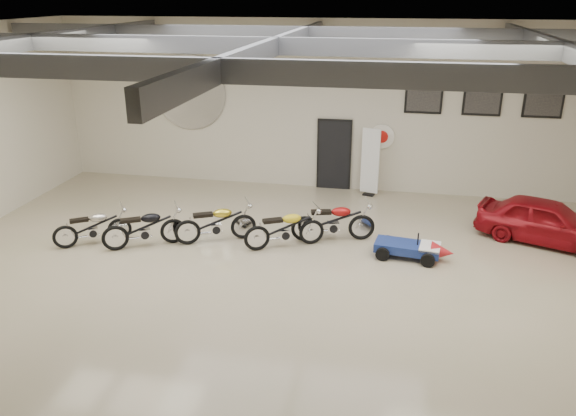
% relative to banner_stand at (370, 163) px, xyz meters
% --- Properties ---
extents(floor, '(16.00, 12.00, 0.01)m').
position_rel_banner_stand_xyz_m(floor, '(-1.62, -5.50, -0.99)').
color(floor, tan).
rests_on(floor, ground).
extents(ceiling, '(16.00, 12.00, 0.01)m').
position_rel_banner_stand_xyz_m(ceiling, '(-1.62, -5.50, 4.01)').
color(ceiling, slate).
rests_on(ceiling, back_wall).
extents(back_wall, '(16.00, 0.02, 5.00)m').
position_rel_banner_stand_xyz_m(back_wall, '(-1.62, 0.50, 1.51)').
color(back_wall, beige).
rests_on(back_wall, floor).
extents(ceiling_beams, '(15.80, 11.80, 0.32)m').
position_rel_banner_stand_xyz_m(ceiling_beams, '(-1.62, -5.50, 3.76)').
color(ceiling_beams, '#5A5B61').
rests_on(ceiling_beams, ceiling).
extents(door, '(0.92, 0.08, 2.10)m').
position_rel_banner_stand_xyz_m(door, '(-1.12, 0.45, 0.06)').
color(door, black).
rests_on(door, back_wall).
extents(logo_plaque, '(2.30, 0.06, 1.16)m').
position_rel_banner_stand_xyz_m(logo_plaque, '(-5.62, 0.45, 1.81)').
color(logo_plaque, silver).
rests_on(logo_plaque, back_wall).
extents(poster_left, '(1.05, 0.08, 1.35)m').
position_rel_banner_stand_xyz_m(poster_left, '(1.38, 0.46, 2.11)').
color(poster_left, black).
rests_on(poster_left, back_wall).
extents(poster_mid, '(1.05, 0.08, 1.35)m').
position_rel_banner_stand_xyz_m(poster_mid, '(2.98, 0.46, 2.11)').
color(poster_mid, black).
rests_on(poster_mid, back_wall).
extents(poster_right, '(1.05, 0.08, 1.35)m').
position_rel_banner_stand_xyz_m(poster_right, '(4.58, 0.46, 2.11)').
color(poster_right, black).
rests_on(poster_right, back_wall).
extents(oil_sign, '(0.72, 0.10, 0.72)m').
position_rel_banner_stand_xyz_m(oil_sign, '(0.28, 0.45, 0.71)').
color(oil_sign, white).
rests_on(oil_sign, back_wall).
extents(banner_stand, '(0.57, 0.34, 1.98)m').
position_rel_banner_stand_xyz_m(banner_stand, '(0.00, 0.00, 0.00)').
color(banner_stand, white).
rests_on(banner_stand, floor).
extents(motorcycle_silver, '(1.79, 1.42, 0.92)m').
position_rel_banner_stand_xyz_m(motorcycle_silver, '(-6.29, -4.77, -0.53)').
color(motorcycle_silver, silver).
rests_on(motorcycle_silver, floor).
extents(motorcycle_black, '(1.96, 1.45, 1.00)m').
position_rel_banner_stand_xyz_m(motorcycle_black, '(-5.01, -4.66, -0.49)').
color(motorcycle_black, silver).
rests_on(motorcycle_black, floor).
extents(motorcycle_gold, '(2.00, 1.39, 1.01)m').
position_rel_banner_stand_xyz_m(motorcycle_gold, '(-3.45, -4.05, -0.48)').
color(motorcycle_gold, silver).
rests_on(motorcycle_gold, floor).
extents(motorcycle_yellow, '(1.98, 1.40, 1.00)m').
position_rel_banner_stand_xyz_m(motorcycle_yellow, '(-1.75, -4.05, -0.49)').
color(motorcycle_yellow, silver).
rests_on(motorcycle_yellow, floor).
extents(motorcycle_red, '(2.09, 1.09, 1.04)m').
position_rel_banner_stand_xyz_m(motorcycle_red, '(-0.67, -3.44, -0.47)').
color(motorcycle_red, silver).
rests_on(motorcycle_red, floor).
extents(go_kart, '(1.87, 1.03, 0.64)m').
position_rel_banner_stand_xyz_m(go_kart, '(1.26, -4.08, -0.67)').
color(go_kart, navy).
rests_on(go_kart, floor).
extents(vintage_car, '(2.36, 3.44, 1.09)m').
position_rel_banner_stand_xyz_m(vintage_car, '(4.36, -2.56, -0.44)').
color(vintage_car, maroon).
rests_on(vintage_car, floor).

